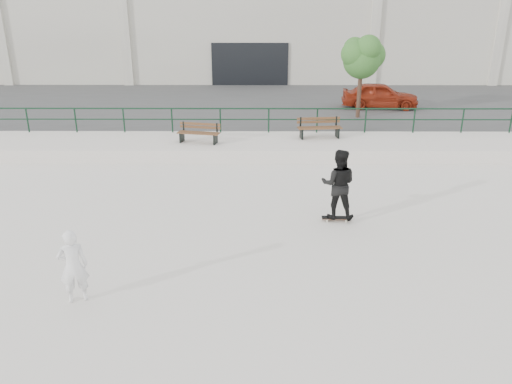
{
  "coord_description": "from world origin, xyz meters",
  "views": [
    {
      "loc": [
        0.6,
        -9.51,
        5.47
      ],
      "look_at": [
        0.53,
        2.0,
        1.15
      ],
      "focal_mm": 35.0,
      "sensor_mm": 36.0,
      "label": 1
    }
  ],
  "objects_px": {
    "red_car": "(380,95)",
    "seated_skater": "(73,266)",
    "skateboard": "(336,218)",
    "standing_skater": "(338,184)",
    "bench_left": "(199,133)",
    "tree": "(362,56)",
    "bench_right": "(319,128)"
  },
  "relations": [
    {
      "from": "red_car",
      "to": "tree",
      "type": "bearing_deg",
      "value": 152.22
    },
    {
      "from": "red_car",
      "to": "seated_skater",
      "type": "relative_size",
      "value": 2.51
    },
    {
      "from": "red_car",
      "to": "skateboard",
      "type": "bearing_deg",
      "value": 168.39
    },
    {
      "from": "red_car",
      "to": "seated_skater",
      "type": "xyz_separation_m",
      "value": [
        -9.77,
        -17.19,
        -0.39
      ]
    },
    {
      "from": "standing_skater",
      "to": "tree",
      "type": "bearing_deg",
      "value": -92.98
    },
    {
      "from": "standing_skater",
      "to": "bench_right",
      "type": "bearing_deg",
      "value": -82.12
    },
    {
      "from": "standing_skater",
      "to": "seated_skater",
      "type": "relative_size",
      "value": 1.24
    },
    {
      "from": "bench_left",
      "to": "seated_skater",
      "type": "xyz_separation_m",
      "value": [
        -1.27,
        -10.24,
        -0.11
      ]
    },
    {
      "from": "red_car",
      "to": "seated_skater",
      "type": "bearing_deg",
      "value": 155.94
    },
    {
      "from": "bench_right",
      "to": "tree",
      "type": "bearing_deg",
      "value": 53.08
    },
    {
      "from": "bench_right",
      "to": "tree",
      "type": "xyz_separation_m",
      "value": [
        2.3,
        3.91,
        2.42
      ]
    },
    {
      "from": "bench_left",
      "to": "red_car",
      "type": "relative_size",
      "value": 0.44
    },
    {
      "from": "bench_left",
      "to": "standing_skater",
      "type": "distance_m",
      "value": 7.69
    },
    {
      "from": "bench_left",
      "to": "standing_skater",
      "type": "relative_size",
      "value": 0.89
    },
    {
      "from": "skateboard",
      "to": "seated_skater",
      "type": "xyz_separation_m",
      "value": [
        -5.68,
        -3.94,
        0.69
      ]
    },
    {
      "from": "tree",
      "to": "red_car",
      "type": "bearing_deg",
      "value": 56.68
    },
    {
      "from": "tree",
      "to": "skateboard",
      "type": "xyz_separation_m",
      "value": [
        -2.6,
        -10.99,
        -3.25
      ]
    },
    {
      "from": "seated_skater",
      "to": "red_car",
      "type": "bearing_deg",
      "value": -139.58
    },
    {
      "from": "skateboard",
      "to": "standing_skater",
      "type": "xyz_separation_m",
      "value": [
        0.0,
        0.0,
        0.97
      ]
    },
    {
      "from": "bench_right",
      "to": "standing_skater",
      "type": "bearing_deg",
      "value": -98.95
    },
    {
      "from": "bench_right",
      "to": "skateboard",
      "type": "distance_m",
      "value": 7.13
    },
    {
      "from": "red_car",
      "to": "skateboard",
      "type": "xyz_separation_m",
      "value": [
        -4.09,
        -13.26,
        -1.08
      ]
    },
    {
      "from": "red_car",
      "to": "bench_left",
      "type": "bearing_deg",
      "value": 134.85
    },
    {
      "from": "bench_left",
      "to": "tree",
      "type": "bearing_deg",
      "value": 45.78
    },
    {
      "from": "bench_right",
      "to": "standing_skater",
      "type": "distance_m",
      "value": 7.09
    },
    {
      "from": "bench_right",
      "to": "seated_skater",
      "type": "bearing_deg",
      "value": -124.99
    },
    {
      "from": "red_car",
      "to": "standing_skater",
      "type": "height_order",
      "value": "standing_skater"
    },
    {
      "from": "bench_right",
      "to": "skateboard",
      "type": "relative_size",
      "value": 2.28
    },
    {
      "from": "tree",
      "to": "red_car",
      "type": "distance_m",
      "value": 3.48
    },
    {
      "from": "bench_right",
      "to": "seated_skater",
      "type": "distance_m",
      "value": 12.53
    },
    {
      "from": "bench_left",
      "to": "tree",
      "type": "distance_m",
      "value": 8.78
    },
    {
      "from": "standing_skater",
      "to": "bench_left",
      "type": "bearing_deg",
      "value": -44.7
    }
  ]
}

